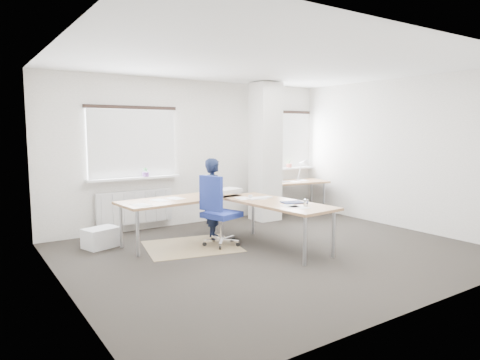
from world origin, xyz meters
TOP-DOWN VIEW (x-y plane):
  - ground at (0.00, 0.00)m, footprint 6.00×6.00m
  - room_shell at (0.18, 0.45)m, footprint 6.04×5.04m
  - floor_mat at (-0.93, 0.94)m, footprint 1.63×1.46m
  - white_crate at (-2.13, 1.70)m, footprint 0.60×0.50m
  - desk_main at (-0.35, 0.72)m, footprint 2.60×2.62m
  - desk_side at (2.18, 2.04)m, footprint 1.50×0.93m
  - task_chair at (-0.53, 0.73)m, footprint 0.65×0.63m
  - person at (-0.38, 1.16)m, footprint 0.46×0.58m

SIDE VIEW (x-z plane):
  - ground at x=0.00m, z-range 0.00..0.00m
  - floor_mat at x=-0.93m, z-range 0.00..0.01m
  - white_crate at x=-2.13m, z-range 0.00..0.31m
  - task_chair at x=-0.53m, z-range -0.25..0.89m
  - desk_side at x=2.18m, z-range 0.08..1.29m
  - person at x=-0.38m, z-range 0.00..1.37m
  - desk_main at x=-0.35m, z-range 0.21..1.17m
  - room_shell at x=0.18m, z-range 0.34..3.16m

